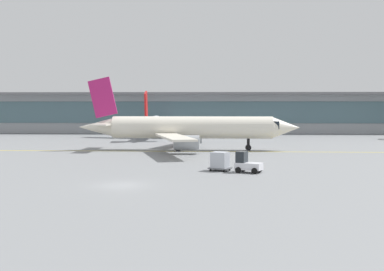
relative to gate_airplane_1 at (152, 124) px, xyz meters
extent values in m
plane|color=gray|center=(4.56, -60.58, -2.79)|extent=(400.00, 400.00, 0.00)
cube|color=yellow|center=(9.36, -30.09, -2.79)|extent=(109.99, 1.93, 0.01)
cube|color=#9EA3A8|center=(4.56, 18.71, 1.71)|extent=(217.12, 8.00, 9.00)
cube|color=slate|center=(4.56, 14.63, 2.16)|extent=(208.44, 0.16, 5.04)
cube|color=slate|center=(4.56, 17.21, 6.51)|extent=(225.81, 11.00, 0.60)
cylinder|color=silver|center=(-0.01, 0.36, 0.09)|extent=(3.23, 20.22, 2.80)
cone|color=silver|center=(-0.26, 12.12, 0.09)|extent=(2.73, 3.42, 2.66)
cube|color=black|center=(-0.21, 9.88, 0.44)|extent=(2.24, 2.57, 0.98)
cone|color=silver|center=(0.26, -11.96, 0.09)|extent=(2.48, 4.53, 2.38)
cube|color=silver|center=(-7.14, -1.44, -0.68)|extent=(11.82, 5.50, 0.23)
cylinder|color=#999EA3|center=(-4.86, -0.15, -1.46)|extent=(1.79, 3.00, 1.73)
cube|color=silver|center=(7.19, -1.13, -0.68)|extent=(11.79, 5.94, 0.23)
cylinder|color=#999EA3|center=(4.86, 0.05, -1.46)|extent=(1.79, 3.00, 1.73)
cube|color=red|center=(0.24, -11.06, 3.88)|extent=(0.38, 3.78, 5.27)
cube|color=silver|center=(-1.83, -10.78, 0.51)|extent=(4.16, 2.06, 0.20)
cube|color=silver|center=(2.29, -10.69, 0.51)|extent=(4.16, 2.06, 0.20)
cylinder|color=black|center=(-0.16, 7.42, -2.05)|extent=(0.36, 0.36, 1.48)
cylinder|color=black|center=(-0.16, 7.42, -2.42)|extent=(0.47, 0.75, 0.74)
cylinder|color=black|center=(-1.87, -1.33, -2.05)|extent=(0.36, 0.36, 1.48)
cylinder|color=black|center=(-1.87, -1.33, -2.42)|extent=(0.47, 0.75, 0.74)
cylinder|color=black|center=(1.92, -1.24, -2.05)|extent=(0.36, 0.36, 1.48)
cylinder|color=black|center=(1.92, -1.24, -2.42)|extent=(0.47, 0.75, 0.74)
cylinder|color=silver|center=(9.36, -28.09, 0.60)|extent=(23.75, 3.63, 3.29)
cone|color=silver|center=(23.18, -28.29, 0.60)|extent=(3.99, 3.18, 3.13)
cube|color=black|center=(20.55, -28.25, 1.01)|extent=(3.00, 2.61, 1.15)
cone|color=silver|center=(-5.12, -27.89, 0.60)|extent=(5.31, 2.87, 2.80)
cube|color=silver|center=(7.54, -19.64, -0.31)|extent=(6.90, 13.87, 0.27)
cylinder|color=#999EA3|center=(8.96, -22.37, -1.22)|extent=(3.51, 2.08, 2.03)
cube|color=silver|center=(7.30, -36.49, -0.31)|extent=(6.55, 13.89, 0.27)
cylinder|color=#999EA3|center=(8.79, -33.80, -1.22)|extent=(3.51, 2.08, 2.03)
cube|color=#B21E66|center=(-4.07, -27.90, 5.05)|extent=(4.44, 0.41, 6.20)
cube|color=silver|center=(-3.65, -25.49, 1.09)|extent=(2.39, 4.87, 0.23)
cube|color=silver|center=(-3.72, -30.33, 1.09)|extent=(2.39, 4.87, 0.23)
cylinder|color=black|center=(17.65, -28.21, -1.92)|extent=(0.43, 0.43, 1.74)
cylinder|color=black|center=(17.65, -28.21, -2.36)|extent=(0.88, 0.54, 0.87)
cylinder|color=black|center=(7.45, -25.84, -1.92)|extent=(0.43, 0.43, 1.74)
cylinder|color=black|center=(7.45, -25.84, -2.36)|extent=(0.88, 0.54, 0.87)
cylinder|color=black|center=(7.39, -30.29, -1.92)|extent=(0.43, 0.43, 1.74)
cylinder|color=black|center=(7.39, -30.29, -2.36)|extent=(0.88, 0.54, 0.87)
cube|color=silver|center=(15.89, -52.39, -2.14)|extent=(2.95, 2.35, 0.70)
cube|color=#1E2328|center=(15.21, -52.08, -1.24)|extent=(1.33, 1.50, 1.10)
cylinder|color=black|center=(16.96, -52.10, -2.49)|extent=(0.64, 0.45, 0.60)
cylinder|color=black|center=(16.38, -53.38, -2.49)|extent=(0.64, 0.45, 0.60)
cylinder|color=black|center=(15.41, -51.40, -2.49)|extent=(0.64, 0.45, 0.60)
cylinder|color=black|center=(14.83, -52.68, -2.49)|extent=(0.64, 0.45, 0.60)
cube|color=#595B60|center=(13.06, -51.11, -2.51)|extent=(2.57, 2.32, 0.12)
cube|color=#B2B7C1|center=(13.06, -51.11, -1.65)|extent=(2.08, 2.03, 1.60)
cylinder|color=black|center=(14.03, -50.78, -2.68)|extent=(0.24, 0.18, 0.22)
cylinder|color=black|center=(13.45, -52.05, -2.68)|extent=(0.24, 0.18, 0.22)
cylinder|color=black|center=(12.66, -50.16, -2.68)|extent=(0.24, 0.18, 0.22)
cylinder|color=black|center=(12.08, -51.43, -2.68)|extent=(0.24, 0.18, 0.22)
camera|label=1|loc=(12.09, -102.16, 4.04)|focal=46.78mm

